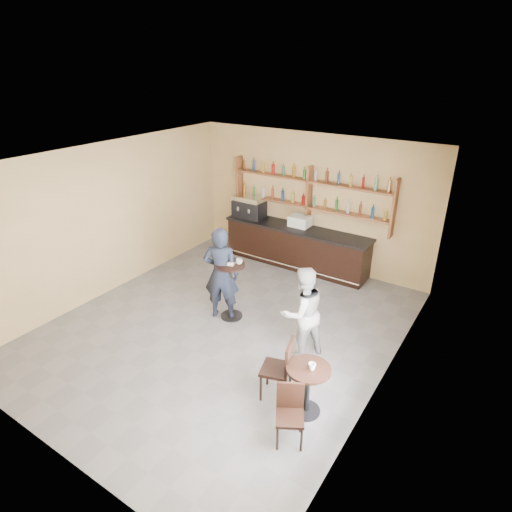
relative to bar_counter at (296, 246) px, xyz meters
The scene contains 23 objects.
floor 3.19m from the bar_counter, 86.91° to the right, with size 7.00×7.00×0.00m, color slate.
ceiling 4.15m from the bar_counter, 86.91° to the right, with size 7.00×7.00×0.00m, color white.
wall_back 1.17m from the bar_counter, 64.06° to the left, with size 7.00×7.00×0.00m, color tan.
wall_front 6.74m from the bar_counter, 88.53° to the right, with size 7.00×7.00×0.00m, color tan.
wall_left 4.37m from the bar_counter, 131.93° to the right, with size 7.00×7.00×0.00m, color tan.
wall_right 4.60m from the bar_counter, 44.82° to the right, with size 7.00×7.00×0.00m, color tan.
window_pane 5.51m from the bar_counter, 53.97° to the right, with size 2.00×2.00×0.00m, color white.
window_frame 5.51m from the bar_counter, 54.02° to the right, with size 0.04×1.70×2.10m, color black, non-canonical shape.
shelf_unit 1.34m from the bar_counter, 52.26° to the left, with size 4.00×0.26×1.40m, color brown, non-canonical shape.
liquor_bottles 1.51m from the bar_counter, 52.26° to the left, with size 3.68×0.10×1.00m, color #8C5919, non-canonical shape.
bar_counter is the anchor object (origin of this frame).
espresso_machine 1.58m from the bar_counter, behind, with size 0.77×0.50×0.55m, color black, non-canonical shape.
pastry_case 0.65m from the bar_counter, ahead, with size 0.50×0.40×0.30m, color silver, non-canonical shape.
pedestal_table 2.78m from the bar_counter, 88.69° to the right, with size 0.57×0.57×1.17m, color black, non-canonical shape.
napkin 2.85m from the bar_counter, 88.69° to the right, with size 0.17×0.17×0.00m, color white.
donut 2.87m from the bar_counter, 88.49° to the right, with size 0.14×0.14×0.05m, color #BA7844.
cup_pedestal 2.78m from the bar_counter, 85.65° to the right, with size 0.12×0.12×0.10m, color white.
man_main 2.88m from the bar_counter, 92.05° to the right, with size 0.69×0.45×1.89m, color black.
cafe_table 4.89m from the bar_counter, 59.62° to the right, with size 0.63×0.63×0.80m, color black, non-canonical shape.
cup_cafe 4.92m from the bar_counter, 59.12° to the right, with size 0.10×0.10×0.10m, color white.
chair_west 4.58m from the bar_counter, 65.25° to the right, with size 0.43×0.43×1.00m, color black, non-canonical shape.
chair_south 5.43m from the bar_counter, 62.37° to the right, with size 0.37×0.37×0.85m, color black, non-canonical shape.
patron_second 3.51m from the bar_counter, 60.03° to the right, with size 0.80×0.62×1.64m, color #AAABB0.
Camera 1 is at (4.28, -5.41, 4.71)m, focal length 30.00 mm.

